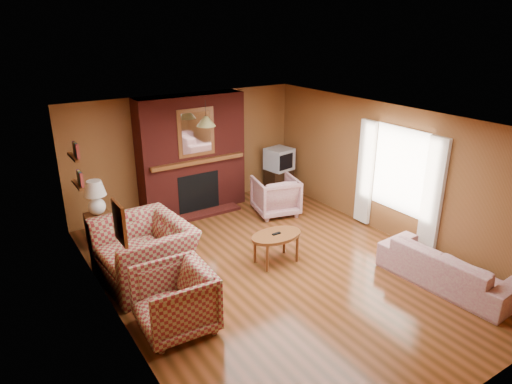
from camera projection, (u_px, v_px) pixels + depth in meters
floor at (276, 269)px, 7.32m from camera, size 6.50×6.50×0.00m
ceiling at (279, 122)px, 6.47m from camera, size 6.50×6.50×0.00m
wall_back at (187, 151)px, 9.45m from camera, size 6.50×0.00×6.50m
wall_front at (475, 306)px, 4.35m from camera, size 6.50×0.00×6.50m
wall_left at (113, 241)px, 5.63m from camera, size 0.00×6.50×6.50m
wall_right at (391, 172)px, 8.17m from camera, size 0.00×6.50×6.50m
fireplace at (192, 155)px, 9.25m from camera, size 2.20×0.82×2.40m
window_right at (397, 179)px, 8.01m from camera, size 0.10×1.85×2.00m
bookshelf at (76, 165)px, 6.98m from camera, size 0.09×0.55×0.71m
botanical_print at (120, 223)px, 5.28m from camera, size 0.05×0.40×0.50m
pendant_light at (206, 121)px, 8.42m from camera, size 0.36×0.36×0.48m
plaid_loveseat at (144, 252)px, 6.89m from camera, size 1.34×1.51×0.93m
plaid_armchair at (175, 301)px, 5.78m from camera, size 0.97×0.95×0.85m
floral_sofa at (447, 267)px, 6.82m from camera, size 0.93×2.06×0.59m
floral_armchair at (276, 196)px, 9.32m from camera, size 1.01×1.03×0.78m
coffee_table at (276, 238)px, 7.40m from camera, size 0.89×0.55×0.52m
side_table at (100, 229)px, 8.08m from camera, size 0.43×0.43×0.57m
table_lamp at (96, 196)px, 7.85m from camera, size 0.38×0.38×0.62m
tv_stand at (279, 181)px, 10.46m from camera, size 0.54×0.49×0.57m
crt_tv at (279, 159)px, 10.27m from camera, size 0.61×0.61×0.49m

